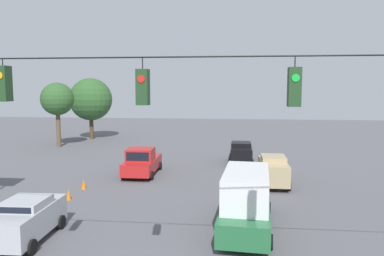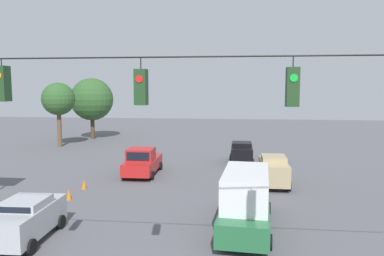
{
  "view_description": "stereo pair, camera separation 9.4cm",
  "coord_description": "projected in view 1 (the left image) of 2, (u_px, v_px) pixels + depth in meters",
  "views": [
    {
      "loc": [
        -2.43,
        10.05,
        6.63
      ],
      "look_at": [
        -0.15,
        -10.74,
        4.38
      ],
      "focal_mm": 35.0,
      "sensor_mm": 36.0,
      "label": 1
    },
    {
      "loc": [
        -2.52,
        10.04,
        6.63
      ],
      "look_at": [
        -0.15,
        -10.74,
        4.38
      ],
      "focal_mm": 35.0,
      "sensor_mm": 36.0,
      "label": 2
    }
  ],
  "objects": [
    {
      "name": "sedan_tan_oncoming_far",
      "position": [
        273.0,
        170.0,
        25.6
      ],
      "size": [
        1.96,
        4.49,
        2.02
      ],
      "color": "tan",
      "rests_on": "ground_plane"
    },
    {
      "name": "tree_horizon_left",
      "position": [
        57.0,
        99.0,
        41.73
      ],
      "size": [
        3.65,
        3.65,
        7.23
      ],
      "color": "brown",
      "rests_on": "ground_plane"
    },
    {
      "name": "traffic_cone_second",
      "position": [
        21.0,
        226.0,
        17.14
      ],
      "size": [
        0.31,
        0.31,
        0.66
      ],
      "primitive_type": "cone",
      "color": "orange",
      "rests_on": "ground_plane"
    },
    {
      "name": "traffic_cone_fourth",
      "position": [
        69.0,
        194.0,
        22.2
      ],
      "size": [
        0.31,
        0.31,
        0.66
      ],
      "primitive_type": "cone",
      "color": "orange",
      "rests_on": "ground_plane"
    },
    {
      "name": "sedan_silver_parked_shoulder",
      "position": [
        27.0,
        219.0,
        16.26
      ],
      "size": [
        2.16,
        4.39,
        1.84
      ],
      "color": "#A8AAB2",
      "rests_on": "ground_plane"
    },
    {
      "name": "sedan_black_oncoming_deep",
      "position": [
        241.0,
        152.0,
        33.09
      ],
      "size": [
        2.07,
        4.24,
        1.86
      ],
      "color": "black",
      "rests_on": "ground_plane"
    },
    {
      "name": "tree_horizon_right",
      "position": [
        91.0,
        99.0,
        48.24
      ],
      "size": [
        5.45,
        5.45,
        7.89
      ],
      "color": "#4C3823",
      "rests_on": "ground_plane"
    },
    {
      "name": "traffic_cone_third",
      "position": [
        47.0,
        208.0,
        19.67
      ],
      "size": [
        0.31,
        0.31,
        0.66
      ],
      "primitive_type": "cone",
      "color": "orange",
      "rests_on": "ground_plane"
    },
    {
      "name": "box_truck_green_crossing_near",
      "position": [
        246.0,
        200.0,
        17.49
      ],
      "size": [
        2.77,
        6.97,
        2.84
      ],
      "color": "#236038",
      "rests_on": "ground_plane"
    },
    {
      "name": "traffic_cone_fifth",
      "position": [
        84.0,
        184.0,
        24.56
      ],
      "size": [
        0.31,
        0.31,
        0.66
      ],
      "primitive_type": "cone",
      "color": "orange",
      "rests_on": "ground_plane"
    },
    {
      "name": "overhead_signal_span",
      "position": [
        144.0,
        146.0,
        10.27
      ],
      "size": [
        23.9,
        0.38,
        8.04
      ],
      "color": "#4C473D",
      "rests_on": "ground_plane"
    },
    {
      "name": "pickup_truck_red_withflow_far",
      "position": [
        142.0,
        162.0,
        28.55
      ],
      "size": [
        2.38,
        5.22,
        2.12
      ],
      "color": "red",
      "rests_on": "ground_plane"
    }
  ]
}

